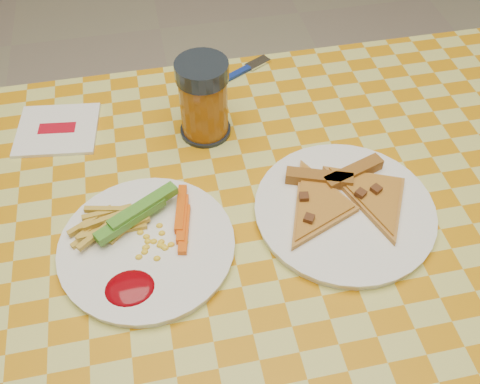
% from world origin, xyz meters
% --- Properties ---
extents(table, '(1.28, 0.88, 0.76)m').
position_xyz_m(table, '(0.00, 0.00, 0.68)').
color(table, silver).
rests_on(table, ground).
extents(plate_left, '(0.27, 0.27, 0.01)m').
position_xyz_m(plate_left, '(-0.12, 0.02, 0.76)').
color(plate_left, white).
rests_on(plate_left, table).
extents(plate_right, '(0.29, 0.29, 0.01)m').
position_xyz_m(plate_right, '(0.18, 0.02, 0.76)').
color(plate_right, white).
rests_on(plate_right, table).
extents(fries_veggies, '(0.20, 0.19, 0.04)m').
position_xyz_m(fries_veggies, '(-0.13, 0.03, 0.78)').
color(fries_veggies, gold).
rests_on(fries_veggies, plate_left).
extents(pizza_slices, '(0.27, 0.23, 0.02)m').
position_xyz_m(pizza_slices, '(0.18, 0.04, 0.78)').
color(pizza_slices, '#D48741').
rests_on(pizza_slices, plate_right).
extents(drink_glass, '(0.09, 0.09, 0.14)m').
position_xyz_m(drink_glass, '(0.00, 0.24, 0.83)').
color(drink_glass, black).
rests_on(drink_glass, table).
extents(napkin, '(0.15, 0.14, 0.01)m').
position_xyz_m(napkin, '(-0.25, 0.30, 0.76)').
color(napkin, white).
rests_on(napkin, table).
extents(fork, '(0.15, 0.09, 0.01)m').
position_xyz_m(fork, '(0.09, 0.39, 0.76)').
color(fork, navy).
rests_on(fork, table).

